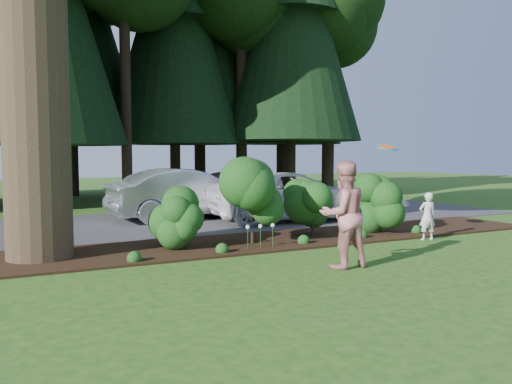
{
  "coord_description": "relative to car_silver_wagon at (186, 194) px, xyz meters",
  "views": [
    {
      "loc": [
        -5.07,
        -7.07,
        2.04
      ],
      "look_at": [
        -0.64,
        1.92,
        1.3
      ],
      "focal_mm": 35.0,
      "sensor_mm": 36.0,
      "label": 1
    }
  ],
  "objects": [
    {
      "name": "car_dark_suv",
      "position": [
        2.43,
        0.46,
        -0.07
      ],
      "size": [
        5.23,
        2.69,
        1.45
      ],
      "primitive_type": "imported",
      "rotation": [
        0.0,
        0.0,
        1.44
      ],
      "color": "black",
      "rests_on": "driveway"
    },
    {
      "name": "lily_cluster",
      "position": [
        -0.19,
        -5.59,
        -0.33
      ],
      "size": [
        0.69,
        0.09,
        0.57
      ],
      "color": "#164615",
      "rests_on": "ground"
    },
    {
      "name": "mulch_bed",
      "position": [
        0.11,
        -4.74,
        -0.8
      ],
      "size": [
        16.0,
        2.5,
        0.05
      ],
      "primitive_type": "cube",
      "color": "black",
      "rests_on": "ground"
    },
    {
      "name": "adult",
      "position": [
        0.42,
        -7.72,
        0.14
      ],
      "size": [
        0.96,
        0.76,
        1.94
      ],
      "primitive_type": "imported",
      "rotation": [
        0.0,
        0.0,
        3.12
      ],
      "color": "red",
      "rests_on": "ground"
    },
    {
      "name": "driveway",
      "position": [
        0.11,
        -0.49,
        -0.81
      ],
      "size": [
        22.0,
        6.0,
        0.03
      ],
      "primitive_type": "cube",
      "color": "#38383A",
      "rests_on": "ground"
    },
    {
      "name": "child",
      "position": [
        4.01,
        -6.19,
        -0.25
      ],
      "size": [
        0.47,
        0.37,
        1.15
      ],
      "primitive_type": "imported",
      "rotation": [
        0.0,
        0.0,
        2.89
      ],
      "color": "silver",
      "rests_on": "ground"
    },
    {
      "name": "ground",
      "position": [
        0.11,
        -7.99,
        -0.82
      ],
      "size": [
        80.0,
        80.0,
        0.0
      ],
      "primitive_type": "plane",
      "color": "#1E4D16",
      "rests_on": "ground"
    },
    {
      "name": "car_silver_wagon",
      "position": [
        0.0,
        0.0,
        0.0
      ],
      "size": [
        4.95,
        2.1,
        1.59
      ],
      "primitive_type": "imported",
      "rotation": [
        0.0,
        0.0,
        1.66
      ],
      "color": "#BCBCC1",
      "rests_on": "driveway"
    },
    {
      "name": "shrub_row",
      "position": [
        0.88,
        -4.85,
        -0.02
      ],
      "size": [
        6.53,
        1.6,
        1.61
      ],
      "color": "#164615",
      "rests_on": "ground"
    },
    {
      "name": "car_white_suv",
      "position": [
        2.92,
        -1.68,
        -0.06
      ],
      "size": [
        5.56,
        3.02,
        1.48
      ],
      "primitive_type": "imported",
      "rotation": [
        0.0,
        0.0,
        1.46
      ],
      "color": "silver",
      "rests_on": "driveway"
    },
    {
      "name": "frisbee",
      "position": [
        3.04,
        -5.82,
        1.4
      ],
      "size": [
        0.54,
        0.53,
        0.18
      ],
      "color": "#178377",
      "rests_on": "ground"
    }
  ]
}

